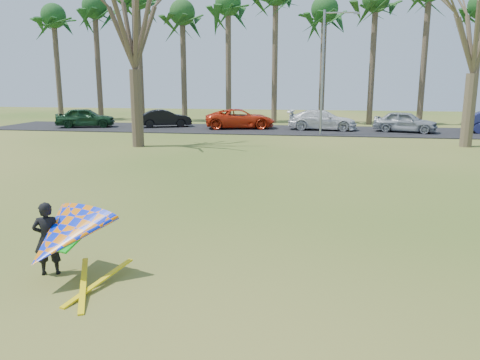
% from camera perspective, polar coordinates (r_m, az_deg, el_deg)
% --- Properties ---
extents(ground, '(100.00, 100.00, 0.00)m').
position_cam_1_polar(ground, '(10.46, -1.88, -8.17)').
color(ground, '#255212').
rests_on(ground, ground).
extents(parking_strip, '(46.00, 7.00, 0.06)m').
position_cam_1_polar(parking_strip, '(34.85, 6.46, 6.07)').
color(parking_strip, black).
rests_on(parking_strip, ground).
extents(palm_0, '(4.84, 4.84, 10.84)m').
position_cam_1_polar(palm_0, '(47.50, -21.78, 17.94)').
color(palm_0, '#47392A').
rests_on(palm_0, ground).
extents(palm_1, '(4.84, 4.84, 11.54)m').
position_cam_1_polar(palm_1, '(45.69, -17.31, 19.37)').
color(palm_1, '#46362A').
rests_on(palm_1, ground).
extents(palm_3, '(4.84, 4.84, 10.84)m').
position_cam_1_polar(palm_3, '(42.71, -7.05, 19.43)').
color(palm_3, '#473B2B').
rests_on(palm_3, ground).
extents(palm_4, '(4.84, 4.84, 11.54)m').
position_cam_1_polar(palm_4, '(41.86, -1.46, 20.60)').
color(palm_4, '#4A3B2C').
rests_on(palm_4, ground).
extents(palm_6, '(4.84, 4.84, 10.84)m').
position_cam_1_polar(palm_6, '(40.99, 10.27, 19.65)').
color(palm_6, brown).
rests_on(palm_6, ground).
extents(palm_7, '(4.84, 4.84, 11.54)m').
position_cam_1_polar(palm_7, '(41.28, 16.24, 20.27)').
color(palm_7, '#453629').
rests_on(palm_7, ground).
extents(bare_tree_left, '(6.60, 6.60, 9.70)m').
position_cam_1_polar(bare_tree_left, '(26.77, -12.96, 18.84)').
color(bare_tree_left, '#473B2B').
rests_on(bare_tree_left, ground).
extents(bare_tree_right, '(6.27, 6.27, 9.21)m').
position_cam_1_polar(bare_tree_right, '(28.90, 26.99, 16.65)').
color(bare_tree_right, '#4D3F2E').
rests_on(bare_tree_right, ground).
extents(streetlight, '(2.28, 0.18, 8.00)m').
position_cam_1_polar(streetlight, '(31.62, 10.33, 13.40)').
color(streetlight, gray).
rests_on(streetlight, ground).
extents(car_0, '(4.70, 3.04, 1.49)m').
position_cam_1_polar(car_0, '(38.39, -18.32, 7.24)').
color(car_0, '#16381E').
rests_on(car_0, parking_strip).
extents(car_1, '(4.26, 2.98, 1.33)m').
position_cam_1_polar(car_1, '(37.15, -9.16, 7.43)').
color(car_1, black).
rests_on(car_1, parking_strip).
extents(car_2, '(5.64, 3.52, 1.45)m').
position_cam_1_polar(car_2, '(35.55, 0.01, 7.48)').
color(car_2, red).
rests_on(car_2, parking_strip).
extents(car_3, '(5.11, 2.37, 1.44)m').
position_cam_1_polar(car_3, '(34.99, 9.99, 7.22)').
color(car_3, silver).
rests_on(car_3, parking_strip).
extents(car_4, '(4.59, 2.90, 1.46)m').
position_cam_1_polar(car_4, '(34.94, 19.49, 6.72)').
color(car_4, '#91979D').
rests_on(car_4, parking_strip).
extents(kite_flyer, '(2.13, 2.39, 2.02)m').
position_cam_1_polar(kite_flyer, '(9.10, -21.00, -6.54)').
color(kite_flyer, black).
rests_on(kite_flyer, ground).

